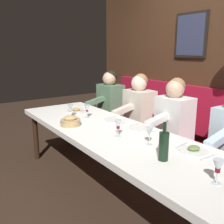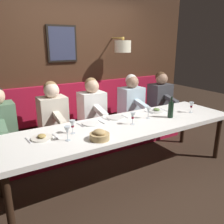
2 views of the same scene
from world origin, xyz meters
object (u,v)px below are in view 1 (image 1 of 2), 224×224
dining_table (118,139)px  diner_farthest (110,96)px  wine_glass_0 (218,167)px  wine_bottle (164,146)px  diner_middle (174,113)px  wine_glass_1 (70,108)px  wine_glass_4 (118,125)px  bread_bowl (70,121)px  diner_far (139,104)px  wine_glass_3 (149,132)px  wine_glass_2 (87,109)px

dining_table → diner_farthest: 1.66m
wine_glass_0 → wine_bottle: 0.44m
diner_middle → wine_glass_1: size_ratio=4.82×
wine_glass_4 → bread_bowl: (-0.21, 0.60, -0.07)m
diner_far → wine_glass_0: size_ratio=4.82×
diner_farthest → wine_glass_1: diner_farthest is taller
wine_bottle → wine_glass_4: bearing=86.3°
wine_glass_1 → wine_glass_3: bearing=-83.2°
diner_middle → diner_farthest: 1.36m
wine_glass_0 → wine_glass_4: 1.08m
bread_bowl → wine_glass_4: bearing=-70.5°
wine_glass_1 → wine_glass_4: bearing=-86.4°
diner_middle → wine_glass_0: bearing=-128.8°
diner_far → wine_bottle: diner_far is taller
dining_table → diner_far: bearing=37.8°
wine_glass_3 → wine_glass_4: same height
diner_farthest → wine_bottle: diner_farthest is taller
diner_farthest → wine_glass_1: size_ratio=4.82×
wine_glass_2 → bread_bowl: 0.38m
dining_table → diner_far: size_ratio=4.08×
diner_farthest → wine_glass_2: 1.08m
wine_glass_0 → bread_bowl: (-0.19, 1.68, -0.07)m
dining_table → diner_middle: size_ratio=4.08×
diner_far → diner_farthest: bearing=90.0°
dining_table → wine_glass_2: wine_glass_2 is taller
diner_middle → diner_farthest: bearing=90.0°
wine_glass_4 → wine_bottle: bearing=-93.7°
wine_bottle → wine_glass_2: bearing=84.1°
wine_glass_3 → wine_glass_4: 0.35m
wine_glass_2 → wine_bottle: size_ratio=0.55×
wine_glass_4 → wine_bottle: size_ratio=0.55×
wine_bottle → diner_far: bearing=55.0°
wine_glass_1 → wine_bottle: wine_bottle is taller
diner_farthest → bread_bowl: 1.45m
diner_far → wine_glass_4: 1.21m
wine_glass_3 → bread_bowl: 0.99m
diner_farthest → wine_glass_0: diner_farthest is taller
diner_middle → dining_table: bearing=-177.3°
dining_table → wine_bottle: 0.74m
diner_far → wine_glass_3: diner_far is taller
wine_glass_1 → bread_bowl: bearing=-116.5°
dining_table → bread_bowl: 0.59m
diner_middle → wine_glass_4: 0.95m
dining_table → wine_glass_3: (0.04, -0.42, 0.17)m
wine_glass_2 → wine_glass_0: bearing=-94.1°
diner_farthest → wine_glass_4: 1.75m
diner_far → wine_glass_4: size_ratio=4.82×
diner_farthest → wine_glass_2: bearing=-140.0°
wine_glass_3 → diner_middle: bearing=28.5°
diner_farthest → wine_glass_3: 2.01m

